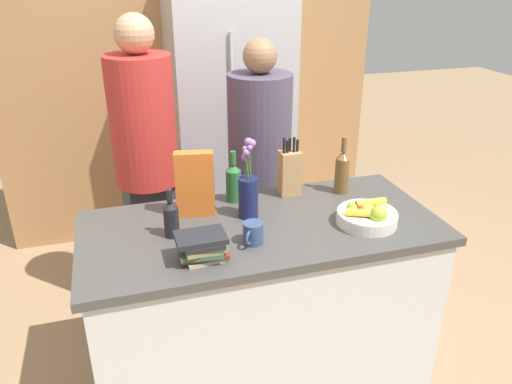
{
  "coord_description": "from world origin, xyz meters",
  "views": [
    {
      "loc": [
        -0.6,
        -1.92,
        1.99
      ],
      "look_at": [
        0.0,
        0.09,
        1.03
      ],
      "focal_mm": 35.0,
      "sensor_mm": 36.0,
      "label": 1
    }
  ],
  "objects_px": {
    "flower_vase": "(248,192)",
    "bottle_oil": "(171,218)",
    "cereal_box": "(195,184)",
    "person_at_sink": "(146,158)",
    "fruit_bowl": "(367,215)",
    "knife_block": "(289,172)",
    "book_stack": "(202,246)",
    "person_in_blue": "(260,164)",
    "bottle_wine": "(233,182)",
    "bottle_vinegar": "(342,171)",
    "refrigerator": "(230,119)",
    "coffee_mug": "(253,233)"
  },
  "relations": [
    {
      "from": "cereal_box",
      "to": "person_at_sink",
      "type": "height_order",
      "value": "person_at_sink"
    },
    {
      "from": "flower_vase",
      "to": "bottle_oil",
      "type": "distance_m",
      "value": 0.38
    },
    {
      "from": "fruit_bowl",
      "to": "bottle_oil",
      "type": "height_order",
      "value": "bottle_oil"
    },
    {
      "from": "bottle_vinegar",
      "to": "person_at_sink",
      "type": "xyz_separation_m",
      "value": [
        -0.94,
        0.56,
        -0.03
      ]
    },
    {
      "from": "coffee_mug",
      "to": "knife_block",
      "type": "bearing_deg",
      "value": 53.34
    },
    {
      "from": "refrigerator",
      "to": "fruit_bowl",
      "type": "height_order",
      "value": "refrigerator"
    },
    {
      "from": "refrigerator",
      "to": "person_at_sink",
      "type": "distance_m",
      "value": 0.94
    },
    {
      "from": "fruit_bowl",
      "to": "cereal_box",
      "type": "distance_m",
      "value": 0.8
    },
    {
      "from": "person_at_sink",
      "to": "person_in_blue",
      "type": "distance_m",
      "value": 0.66
    },
    {
      "from": "knife_block",
      "to": "book_stack",
      "type": "height_order",
      "value": "knife_block"
    },
    {
      "from": "bottle_wine",
      "to": "person_in_blue",
      "type": "xyz_separation_m",
      "value": [
        0.27,
        0.44,
        -0.1
      ]
    },
    {
      "from": "bottle_vinegar",
      "to": "person_in_blue",
      "type": "height_order",
      "value": "person_in_blue"
    },
    {
      "from": "knife_block",
      "to": "book_stack",
      "type": "xyz_separation_m",
      "value": [
        -0.55,
        -0.49,
        -0.06
      ]
    },
    {
      "from": "fruit_bowl",
      "to": "bottle_vinegar",
      "type": "xyz_separation_m",
      "value": [
        0.04,
        0.35,
        0.08
      ]
    },
    {
      "from": "bottle_oil",
      "to": "person_in_blue",
      "type": "bearing_deg",
      "value": 49.05
    },
    {
      "from": "coffee_mug",
      "to": "cereal_box",
      "type": "bearing_deg",
      "value": 118.52
    },
    {
      "from": "flower_vase",
      "to": "bottle_wine",
      "type": "xyz_separation_m",
      "value": [
        -0.02,
        0.19,
        -0.02
      ]
    },
    {
      "from": "bottle_wine",
      "to": "book_stack",
      "type": "bearing_deg",
      "value": -117.25
    },
    {
      "from": "knife_block",
      "to": "person_in_blue",
      "type": "bearing_deg",
      "value": 93.02
    },
    {
      "from": "bottle_oil",
      "to": "person_at_sink",
      "type": "distance_m",
      "value": 0.77
    },
    {
      "from": "fruit_bowl",
      "to": "person_in_blue",
      "type": "distance_m",
      "value": 0.88
    },
    {
      "from": "person_at_sink",
      "to": "fruit_bowl",
      "type": "bearing_deg",
      "value": -57.93
    },
    {
      "from": "fruit_bowl",
      "to": "person_at_sink",
      "type": "bearing_deg",
      "value": 134.76
    },
    {
      "from": "cereal_box",
      "to": "person_at_sink",
      "type": "distance_m",
      "value": 0.62
    },
    {
      "from": "fruit_bowl",
      "to": "book_stack",
      "type": "xyz_separation_m",
      "value": [
        -0.77,
        -0.09,
        0.02
      ]
    },
    {
      "from": "bottle_oil",
      "to": "person_in_blue",
      "type": "relative_size",
      "value": 0.13
    },
    {
      "from": "coffee_mug",
      "to": "person_at_sink",
      "type": "relative_size",
      "value": 0.06
    },
    {
      "from": "fruit_bowl",
      "to": "coffee_mug",
      "type": "relative_size",
      "value": 2.47
    },
    {
      "from": "refrigerator",
      "to": "bottle_vinegar",
      "type": "xyz_separation_m",
      "value": [
        0.28,
        -1.24,
        0.05
      ]
    },
    {
      "from": "book_stack",
      "to": "bottle_vinegar",
      "type": "xyz_separation_m",
      "value": [
        0.81,
        0.43,
        0.06
      ]
    },
    {
      "from": "flower_vase",
      "to": "bottle_oil",
      "type": "xyz_separation_m",
      "value": [
        -0.37,
        -0.08,
        -0.04
      ]
    },
    {
      "from": "book_stack",
      "to": "flower_vase",
      "type": "bearing_deg",
      "value": 47.86
    },
    {
      "from": "coffee_mug",
      "to": "book_stack",
      "type": "height_order",
      "value": "book_stack"
    },
    {
      "from": "fruit_bowl",
      "to": "bottle_wine",
      "type": "xyz_separation_m",
      "value": [
        -0.52,
        0.41,
        0.06
      ]
    },
    {
      "from": "refrigerator",
      "to": "book_stack",
      "type": "bearing_deg",
      "value": -107.53
    },
    {
      "from": "flower_vase",
      "to": "refrigerator",
      "type": "bearing_deg",
      "value": 79.6
    },
    {
      "from": "flower_vase",
      "to": "person_in_blue",
      "type": "bearing_deg",
      "value": 68.5
    },
    {
      "from": "knife_block",
      "to": "book_stack",
      "type": "relative_size",
      "value": 1.48
    },
    {
      "from": "fruit_bowl",
      "to": "knife_block",
      "type": "xyz_separation_m",
      "value": [
        -0.23,
        0.41,
        0.08
      ]
    },
    {
      "from": "flower_vase",
      "to": "person_at_sink",
      "type": "bearing_deg",
      "value": 120.34
    },
    {
      "from": "knife_block",
      "to": "bottle_oil",
      "type": "distance_m",
      "value": 0.69
    },
    {
      "from": "fruit_bowl",
      "to": "person_at_sink",
      "type": "relative_size",
      "value": 0.16
    },
    {
      "from": "refrigerator",
      "to": "bottle_vinegar",
      "type": "relative_size",
      "value": 6.56
    },
    {
      "from": "bottle_vinegar",
      "to": "flower_vase",
      "type": "bearing_deg",
      "value": -166.71
    },
    {
      "from": "refrigerator",
      "to": "book_stack",
      "type": "xyz_separation_m",
      "value": [
        -0.53,
        -1.67,
        -0.01
      ]
    },
    {
      "from": "cereal_box",
      "to": "refrigerator",
      "type": "bearing_deg",
      "value": 69.31
    },
    {
      "from": "bottle_wine",
      "to": "person_at_sink",
      "type": "relative_size",
      "value": 0.15
    },
    {
      "from": "person_at_sink",
      "to": "knife_block",
      "type": "bearing_deg",
      "value": -49.45
    },
    {
      "from": "bottle_vinegar",
      "to": "cereal_box",
      "type": "bearing_deg",
      "value": -177.36
    },
    {
      "from": "coffee_mug",
      "to": "person_in_blue",
      "type": "relative_size",
      "value": 0.07
    }
  ]
}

